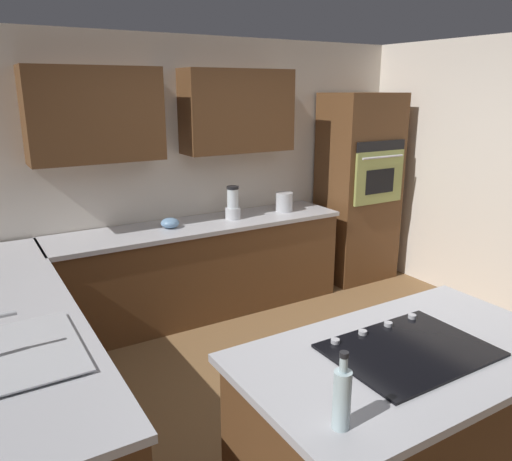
{
  "coord_description": "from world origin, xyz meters",
  "views": [
    {
      "loc": [
        2.0,
        2.45,
        2.13
      ],
      "look_at": [
        -0.0,
        -0.87,
        1.02
      ],
      "focal_mm": 35.29,
      "sensor_mm": 36.0,
      "label": 1
    }
  ],
  "objects_px": {
    "sink_unit": "(27,350)",
    "cooktop": "(408,350)",
    "wall_oven": "(358,188)",
    "mixing_bowl": "(170,223)",
    "kettle": "(284,202)",
    "blender": "(233,205)",
    "oil_bottle": "(342,397)"
  },
  "relations": [
    {
      "from": "sink_unit",
      "to": "cooktop",
      "type": "bearing_deg",
      "value": 149.74
    },
    {
      "from": "kettle",
      "to": "oil_bottle",
      "type": "height_order",
      "value": "oil_bottle"
    },
    {
      "from": "cooktop",
      "to": "mixing_bowl",
      "type": "distance_m",
      "value": 2.69
    },
    {
      "from": "sink_unit",
      "to": "kettle",
      "type": "distance_m",
      "value": 3.21
    },
    {
      "from": "blender",
      "to": "wall_oven",
      "type": "bearing_deg",
      "value": 179.75
    },
    {
      "from": "blender",
      "to": "cooktop",
      "type": "bearing_deg",
      "value": 79.6
    },
    {
      "from": "kettle",
      "to": "mixing_bowl",
      "type": "bearing_deg",
      "value": 0.0
    },
    {
      "from": "sink_unit",
      "to": "mixing_bowl",
      "type": "xyz_separation_m",
      "value": [
        -1.43,
        -1.76,
        0.03
      ]
    },
    {
      "from": "cooktop",
      "to": "kettle",
      "type": "distance_m",
      "value": 2.9
    },
    {
      "from": "mixing_bowl",
      "to": "oil_bottle",
      "type": "xyz_separation_m",
      "value": [
        0.5,
        2.96,
        0.08
      ]
    },
    {
      "from": "sink_unit",
      "to": "kettle",
      "type": "bearing_deg",
      "value": -146.64
    },
    {
      "from": "sink_unit",
      "to": "blender",
      "type": "distance_m",
      "value": 2.73
    },
    {
      "from": "wall_oven",
      "to": "mixing_bowl",
      "type": "distance_m",
      "value": 2.25
    },
    {
      "from": "mixing_bowl",
      "to": "wall_oven",
      "type": "bearing_deg",
      "value": 179.82
    },
    {
      "from": "wall_oven",
      "to": "oil_bottle",
      "type": "distance_m",
      "value": 4.03
    },
    {
      "from": "sink_unit",
      "to": "cooktop",
      "type": "height_order",
      "value": "sink_unit"
    },
    {
      "from": "mixing_bowl",
      "to": "kettle",
      "type": "bearing_deg",
      "value": 180.0
    },
    {
      "from": "sink_unit",
      "to": "cooktop",
      "type": "relative_size",
      "value": 0.92
    },
    {
      "from": "cooktop",
      "to": "oil_bottle",
      "type": "xyz_separation_m",
      "value": [
        0.65,
        0.27,
        0.12
      ]
    },
    {
      "from": "blender",
      "to": "oil_bottle",
      "type": "distance_m",
      "value": 3.17
    },
    {
      "from": "kettle",
      "to": "oil_bottle",
      "type": "xyz_separation_m",
      "value": [
        1.75,
        2.96,
        0.03
      ]
    },
    {
      "from": "sink_unit",
      "to": "mixing_bowl",
      "type": "relative_size",
      "value": 4.21
    },
    {
      "from": "cooktop",
      "to": "kettle",
      "type": "xyz_separation_m",
      "value": [
        -1.09,
        -2.69,
        0.09
      ]
    },
    {
      "from": "kettle",
      "to": "sink_unit",
      "type": "bearing_deg",
      "value": 33.36
    },
    {
      "from": "wall_oven",
      "to": "kettle",
      "type": "distance_m",
      "value": 1.0
    },
    {
      "from": "cooktop",
      "to": "blender",
      "type": "xyz_separation_m",
      "value": [
        -0.49,
        -2.69,
        0.13
      ]
    },
    {
      "from": "wall_oven",
      "to": "cooktop",
      "type": "bearing_deg",
      "value": 52.02
    },
    {
      "from": "blender",
      "to": "oil_bottle",
      "type": "height_order",
      "value": "blender"
    },
    {
      "from": "wall_oven",
      "to": "cooktop",
      "type": "relative_size",
      "value": 2.73
    },
    {
      "from": "wall_oven",
      "to": "kettle",
      "type": "bearing_deg",
      "value": -0.4
    },
    {
      "from": "mixing_bowl",
      "to": "oil_bottle",
      "type": "bearing_deg",
      "value": 80.45
    },
    {
      "from": "wall_oven",
      "to": "sink_unit",
      "type": "distance_m",
      "value": 4.08
    }
  ]
}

